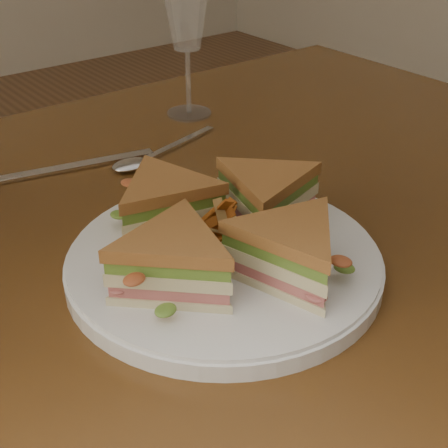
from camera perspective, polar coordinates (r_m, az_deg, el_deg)
name	(u,v)px	position (r m, az deg, el deg)	size (l,w,h in m)	color
table	(194,281)	(0.74, -2.80, -5.24)	(1.20, 0.80, 0.75)	#381F0C
plate	(224,262)	(0.59, 0.00, -3.53)	(0.29, 0.29, 0.02)	silver
sandwich_wedges	(224,229)	(0.57, 0.00, -0.43)	(0.28, 0.28, 0.06)	beige
crisps_mound	(224,232)	(0.57, 0.00, -0.78)	(0.09, 0.09, 0.05)	#B85617
spoon	(143,160)	(0.80, -7.40, 5.86)	(0.18, 0.06, 0.01)	silver
knife	(64,169)	(0.80, -14.41, 4.90)	(0.21, 0.06, 0.00)	silver
wine_glass	(186,15)	(0.91, -3.47, 18.53)	(0.07, 0.07, 0.20)	white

